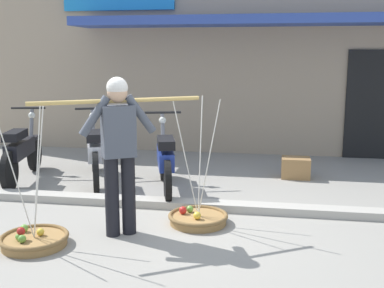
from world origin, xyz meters
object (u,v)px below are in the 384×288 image
at_px(fruit_vendor, 119,146).
at_px(wooden_crate, 296,168).
at_px(motorcycle_nearest_shop, 21,152).
at_px(motorcycle_third_in_row, 165,160).
at_px(fruit_basket_left_side, 198,217).
at_px(fruit_basket_right_side, 34,239).
at_px(motorcycle_second_in_row, 94,152).

height_order(fruit_vendor, wooden_crate, fruit_vendor).
xyz_separation_m(motorcycle_nearest_shop, motorcycle_third_in_row, (2.30, -0.21, 0.00)).
xyz_separation_m(fruit_basket_left_side, motorcycle_third_in_row, (-0.66, 1.22, 0.38)).
distance_m(fruit_basket_right_side, motorcycle_nearest_shop, 2.78).
relative_size(fruit_vendor, motorcycle_second_in_row, 0.99).
bearing_deg(wooden_crate, fruit_vendor, -125.25).
bearing_deg(fruit_vendor, motorcycle_third_in_row, 86.46).
distance_m(fruit_basket_right_side, motorcycle_third_in_row, 2.35).
bearing_deg(fruit_vendor, motorcycle_nearest_shop, 139.27).
distance_m(motorcycle_second_in_row, motorcycle_third_in_row, 1.22).
distance_m(motorcycle_third_in_row, wooden_crate, 2.17).
bearing_deg(motorcycle_second_in_row, fruit_basket_left_side, -40.27).
height_order(fruit_basket_left_side, motorcycle_second_in_row, fruit_basket_left_side).
bearing_deg(fruit_basket_right_side, fruit_basket_left_side, 30.96).
height_order(fruit_basket_left_side, wooden_crate, fruit_basket_left_side).
relative_size(fruit_vendor, motorcycle_nearest_shop, 0.94).
xyz_separation_m(fruit_vendor, motorcycle_nearest_shop, (-2.20, 1.89, -0.53)).
xyz_separation_m(fruit_basket_left_side, wooden_crate, (1.19, 2.31, 0.09)).
bearing_deg(motorcycle_second_in_row, fruit_basket_right_side, -83.20).
relative_size(fruit_basket_left_side, motorcycle_third_in_row, 0.82).
bearing_deg(fruit_basket_right_side, motorcycle_third_in_row, 67.77).
relative_size(fruit_basket_right_side, motorcycle_third_in_row, 0.82).
relative_size(motorcycle_second_in_row, wooden_crate, 3.90).
relative_size(fruit_basket_right_side, motorcycle_nearest_shop, 0.81).
distance_m(motorcycle_nearest_shop, motorcycle_second_in_row, 1.13).
bearing_deg(fruit_basket_left_side, motorcycle_third_in_row, 118.47).
distance_m(fruit_vendor, motorcycle_nearest_shop, 2.95).
bearing_deg(motorcycle_third_in_row, motorcycle_second_in_row, 164.16).
bearing_deg(motorcycle_nearest_shop, motorcycle_third_in_row, -5.11).
distance_m(fruit_basket_left_side, fruit_basket_right_side, 1.80).
bearing_deg(fruit_vendor, fruit_basket_right_side, -149.12).
height_order(fruit_basket_right_side, wooden_crate, fruit_basket_right_side).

